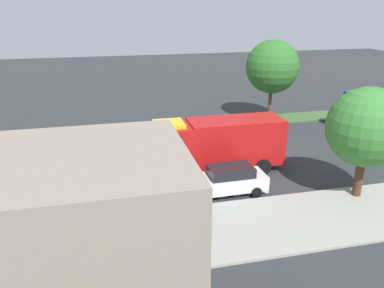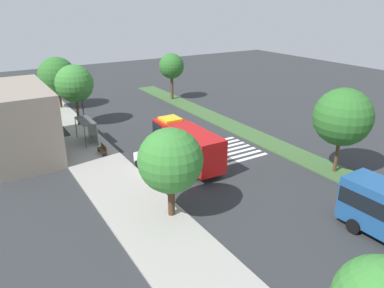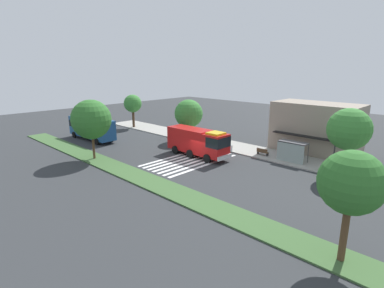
% 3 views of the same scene
% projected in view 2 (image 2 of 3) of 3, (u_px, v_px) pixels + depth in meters
% --- Properties ---
extents(ground_plane, '(120.00, 120.00, 0.00)m').
position_uv_depth(ground_plane, '(199.00, 155.00, 36.47)').
color(ground_plane, '#2D3033').
extents(sidewalk, '(60.00, 5.31, 0.14)m').
position_uv_depth(sidewalk, '(109.00, 176.00, 31.91)').
color(sidewalk, '#9E9B93').
rests_on(sidewalk, ground_plane).
extents(median_strip, '(60.00, 3.00, 0.14)m').
position_uv_depth(median_strip, '(261.00, 139.00, 40.41)').
color(median_strip, '#3D6033').
rests_on(median_strip, ground_plane).
extents(crosswalk, '(5.85, 11.95, 0.01)m').
position_uv_depth(crosswalk, '(202.00, 157.00, 35.97)').
color(crosswalk, silver).
rests_on(crosswalk, ground_plane).
extents(fire_truck, '(9.21, 2.87, 3.70)m').
position_uv_depth(fire_truck, '(185.00, 143.00, 33.89)').
color(fire_truck, '#B71414').
rests_on(fire_truck, ground_plane).
extents(parked_car_mid, '(4.73, 2.13, 1.73)m').
position_uv_depth(parked_car_mid, '(154.00, 162.00, 32.65)').
color(parked_car_mid, silver).
rests_on(parked_car_mid, ground_plane).
extents(bus_stop_shelter, '(3.50, 1.40, 2.46)m').
position_uv_depth(bus_stop_shelter, '(89.00, 126.00, 38.89)').
color(bus_stop_shelter, '#4C4C51').
rests_on(bus_stop_shelter, sidewalk).
extents(bench_near_shelter, '(1.60, 0.50, 0.90)m').
position_uv_depth(bench_near_shelter, '(103.00, 149.00, 36.21)').
color(bench_near_shelter, '#4C3823').
rests_on(bench_near_shelter, sidewalk).
extents(street_lamp, '(0.36, 0.36, 5.87)m').
position_uv_depth(street_lamp, '(82.00, 98.00, 42.90)').
color(street_lamp, '#2D2D30').
rests_on(street_lamp, sidewalk).
extents(storefront_building, '(11.19, 6.40, 6.85)m').
position_uv_depth(storefront_building, '(20.00, 122.00, 35.21)').
color(storefront_building, gray).
rests_on(storefront_building, ground_plane).
extents(sidewalk_tree_west, '(4.48, 4.48, 6.44)m').
position_uv_depth(sidewalk_tree_west, '(170.00, 161.00, 24.56)').
color(sidewalk_tree_west, '#47301E').
rests_on(sidewalk_tree_west, sidewalk).
extents(sidewalk_tree_center, '(4.45, 4.45, 7.30)m').
position_uv_depth(sidewalk_tree_center, '(74.00, 84.00, 42.97)').
color(sidewalk_tree_center, '#513823').
rests_on(sidewalk_tree_center, sidewalk).
extents(sidewalk_tree_east, '(5.18, 5.18, 7.07)m').
position_uv_depth(sidewalk_tree_east, '(57.00, 76.00, 50.41)').
color(sidewalk_tree_east, '#47301E').
rests_on(sidewalk_tree_east, sidewalk).
extents(median_tree_far_west, '(4.94, 4.94, 7.52)m').
position_uv_depth(median_tree_far_west, '(343.00, 117.00, 30.79)').
color(median_tree_far_west, '#513823').
rests_on(median_tree_far_west, median_strip).
extents(median_tree_west, '(3.75, 3.75, 6.91)m').
position_uv_depth(median_tree_west, '(172.00, 66.00, 54.67)').
color(median_tree_west, '#513823').
rests_on(median_tree_west, median_strip).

